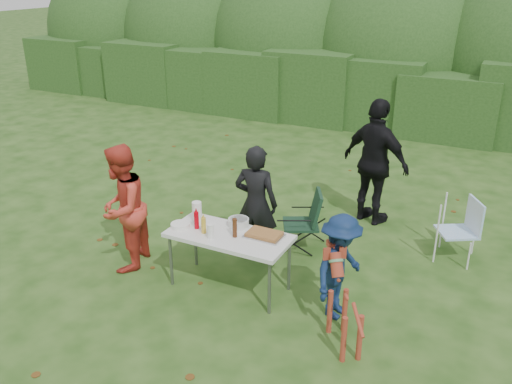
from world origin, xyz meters
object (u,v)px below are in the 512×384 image
at_px(child, 340,267).
at_px(lawn_chair, 457,230).
at_px(ketchup_bottle, 197,220).
at_px(paper_towel_roll, 197,212).
at_px(dog, 345,309).
at_px(person_red_jacket, 122,208).
at_px(mustard_bottle, 204,225).
at_px(person_cook, 256,204).
at_px(person_black_puffy, 376,163).
at_px(camping_chair, 301,221).
at_px(folding_table, 229,238).
at_px(beer_bottle, 235,228).

xyz_separation_m(child, lawn_chair, (1.00, 1.98, -0.19)).
bearing_deg(ketchup_bottle, paper_towel_roll, 120.88).
xyz_separation_m(child, dog, (0.24, -0.50, -0.17)).
distance_m(person_red_jacket, ketchup_bottle, 1.06).
bearing_deg(child, paper_towel_roll, 98.23).
bearing_deg(mustard_bottle, person_cook, 74.66).
height_order(person_cook, ketchup_bottle, person_cook).
distance_m(person_red_jacket, mustard_bottle, 1.20).
bearing_deg(person_black_puffy, child, 118.51).
bearing_deg(camping_chair, folding_table, 45.98).
height_order(person_black_puffy, ketchup_bottle, person_black_puffy).
xyz_separation_m(folding_table, person_black_puffy, (1.04, 2.68, 0.29)).
xyz_separation_m(lawn_chair, ketchup_bottle, (-2.82, -2.07, 0.41)).
bearing_deg(beer_bottle, person_red_jacket, -174.82).
xyz_separation_m(person_red_jacket, camping_chair, (1.89, 1.48, -0.40)).
relative_size(person_black_puffy, beer_bottle, 8.15).
distance_m(child, paper_towel_roll, 1.95).
relative_size(dog, camping_chair, 1.09).
xyz_separation_m(ketchup_bottle, paper_towel_roll, (-0.11, 0.18, 0.02)).
xyz_separation_m(folding_table, lawn_chair, (2.39, 2.03, -0.25)).
relative_size(person_cook, child, 1.29).
distance_m(mustard_bottle, beer_bottle, 0.39).
height_order(person_cook, child, person_cook).
height_order(child, beer_bottle, child).
xyz_separation_m(person_black_puffy, child, (0.35, -2.62, -0.35)).
height_order(person_cook, person_black_puffy, person_black_puffy).
xyz_separation_m(person_red_jacket, person_black_puffy, (2.53, 2.84, 0.13)).
xyz_separation_m(beer_bottle, paper_towel_roll, (-0.64, 0.17, 0.01)).
bearing_deg(lawn_chair, mustard_bottle, 7.81).
bearing_deg(folding_table, dog, -15.23).
xyz_separation_m(person_red_jacket, paper_towel_roll, (0.95, 0.31, 0.02)).
height_order(dog, lawn_chair, dog).
relative_size(person_cook, lawn_chair, 1.86).
distance_m(dog, beer_bottle, 1.64).
distance_m(folding_table, child, 1.39).
distance_m(person_red_jacket, dog, 3.16).
bearing_deg(camping_chair, dog, 98.03).
bearing_deg(person_black_puffy, dog, 121.65).
height_order(person_red_jacket, ketchup_bottle, person_red_jacket).
bearing_deg(person_cook, lawn_chair, -160.25).
bearing_deg(mustard_bottle, paper_towel_roll, 135.68).
bearing_deg(ketchup_bottle, person_black_puffy, 61.46).
bearing_deg(dog, mustard_bottle, 43.46).
xyz_separation_m(mustard_bottle, beer_bottle, (0.39, 0.08, 0.02)).
bearing_deg(mustard_bottle, dog, -10.04).
bearing_deg(camping_chair, lawn_chair, 173.08).
relative_size(ketchup_bottle, beer_bottle, 0.92).
relative_size(person_red_jacket, mustard_bottle, 8.45).
distance_m(child, lawn_chair, 2.23).
bearing_deg(mustard_bottle, ketchup_bottle, 155.50).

